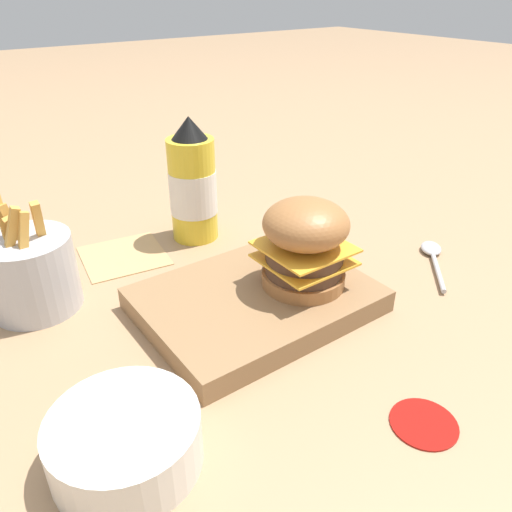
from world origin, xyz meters
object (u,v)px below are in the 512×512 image
(fries_basket, at_px, (31,272))
(spoon, at_px, (433,253))
(ketchup_bottle, at_px, (193,186))
(serving_board, at_px, (256,300))
(side_bowl, at_px, (125,439))
(burger, at_px, (304,244))

(fries_basket, xyz_separation_m, spoon, (0.53, -0.22, -0.05))
(ketchup_bottle, relative_size, fries_basket, 1.27)
(serving_board, bearing_deg, spoon, -8.83)
(serving_board, height_order, ketchup_bottle, ketchup_bottle)
(serving_board, distance_m, spoon, 0.31)
(side_bowl, bearing_deg, burger, 19.19)
(fries_basket, xyz_separation_m, side_bowl, (-0.00, -0.30, -0.02))
(fries_basket, bearing_deg, serving_board, -37.44)
(serving_board, distance_m, burger, 0.10)
(serving_board, distance_m, ketchup_bottle, 0.25)
(fries_basket, bearing_deg, spoon, -22.64)
(burger, bearing_deg, serving_board, 159.12)
(side_bowl, relative_size, spoon, 1.14)
(fries_basket, distance_m, side_bowl, 0.30)
(burger, height_order, spoon, burger)
(ketchup_bottle, xyz_separation_m, fries_basket, (-0.27, -0.06, -0.04))
(burger, distance_m, fries_basket, 0.35)
(fries_basket, bearing_deg, burger, -34.51)
(side_bowl, bearing_deg, fries_basket, 89.65)
(fries_basket, relative_size, spoon, 1.33)
(burger, xyz_separation_m, spoon, (0.24, -0.02, -0.08))
(serving_board, bearing_deg, side_bowl, -151.94)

